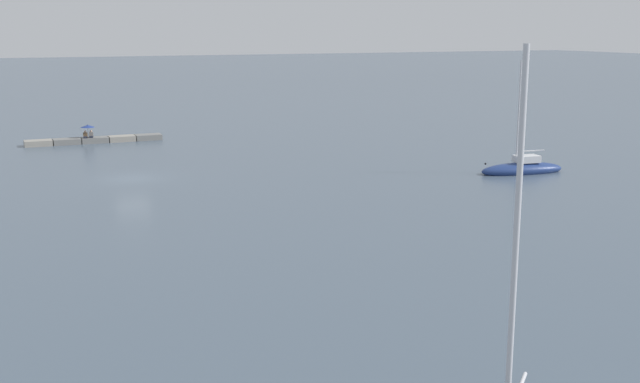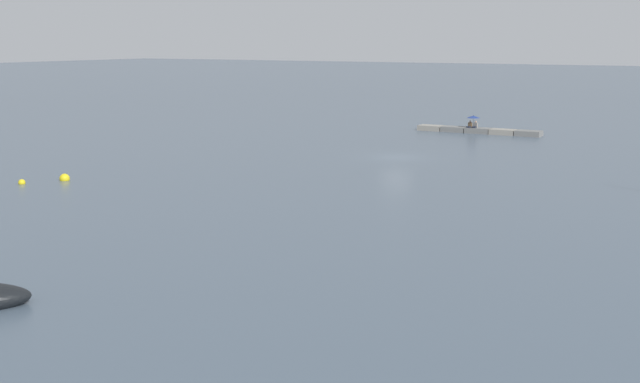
{
  "view_description": "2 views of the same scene",
  "coord_description": "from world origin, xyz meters",
  "px_view_note": "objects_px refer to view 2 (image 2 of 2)",
  "views": [
    {
      "loc": [
        9.86,
        57.87,
        11.09
      ],
      "look_at": [
        -6.76,
        19.65,
        2.26
      ],
      "focal_mm": 43.72,
      "sensor_mm": 36.0,
      "label": 1
    },
    {
      "loc": [
        -27.83,
        60.88,
        9.57
      ],
      "look_at": [
        -7.36,
        25.34,
        1.91
      ],
      "focal_mm": 46.11,
      "sensor_mm": 36.0,
      "label": 2
    }
  ],
  "objects_px": {
    "person_seated_grey_left": "(475,125)",
    "umbrella_open_navy": "(473,117)",
    "person_seated_brown_right": "(470,125)",
    "mooring_buoy_mid": "(22,183)",
    "mooring_buoy_far": "(65,179)"
  },
  "relations": [
    {
      "from": "person_seated_grey_left",
      "to": "umbrella_open_navy",
      "type": "xyz_separation_m",
      "value": [
        0.27,
        -0.1,
        0.86
      ]
    },
    {
      "from": "person_seated_grey_left",
      "to": "person_seated_brown_right",
      "type": "xyz_separation_m",
      "value": [
        0.56,
        0.09,
        0.0
      ]
    },
    {
      "from": "mooring_buoy_mid",
      "to": "person_seated_brown_right",
      "type": "bearing_deg",
      "value": -109.53
    },
    {
      "from": "person_seated_brown_right",
      "to": "mooring_buoy_far",
      "type": "relative_size",
      "value": 1.05
    },
    {
      "from": "person_seated_brown_right",
      "to": "umbrella_open_navy",
      "type": "distance_m",
      "value": 0.93
    },
    {
      "from": "umbrella_open_navy",
      "to": "mooring_buoy_far",
      "type": "distance_m",
      "value": 44.1
    },
    {
      "from": "umbrella_open_navy",
      "to": "mooring_buoy_mid",
      "type": "xyz_separation_m",
      "value": [
        15.86,
        44.07,
        -1.57
      ]
    },
    {
      "from": "person_seated_grey_left",
      "to": "person_seated_brown_right",
      "type": "relative_size",
      "value": 1.0
    },
    {
      "from": "mooring_buoy_mid",
      "to": "mooring_buoy_far",
      "type": "xyz_separation_m",
      "value": [
        -1.42,
        -2.42,
        0.04
      ]
    },
    {
      "from": "person_seated_grey_left",
      "to": "mooring_buoy_mid",
      "type": "distance_m",
      "value": 46.84
    },
    {
      "from": "person_seated_brown_right",
      "to": "mooring_buoy_far",
      "type": "xyz_separation_m",
      "value": [
        14.14,
        41.45,
        -0.67
      ]
    },
    {
      "from": "person_seated_brown_right",
      "to": "umbrella_open_navy",
      "type": "xyz_separation_m",
      "value": [
        -0.29,
        -0.19,
        0.86
      ]
    },
    {
      "from": "umbrella_open_navy",
      "to": "mooring_buoy_mid",
      "type": "distance_m",
      "value": 46.86
    },
    {
      "from": "person_seated_brown_right",
      "to": "mooring_buoy_mid",
      "type": "height_order",
      "value": "person_seated_brown_right"
    },
    {
      "from": "person_seated_grey_left",
      "to": "mooring_buoy_far",
      "type": "relative_size",
      "value": 1.05
    }
  ]
}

